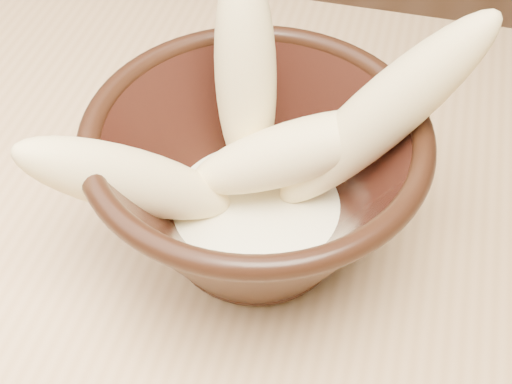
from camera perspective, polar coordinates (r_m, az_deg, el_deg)
bowl at (r=0.49m, az=0.00°, el=0.84°), size 0.23×0.23×0.13m
milk_puddle at (r=0.52m, az=0.00°, el=-1.51°), size 0.13×0.13×0.02m
banana_upright at (r=0.49m, az=-0.82°, el=9.27°), size 0.07×0.09×0.17m
banana_left at (r=0.47m, az=-9.93°, el=0.92°), size 0.15×0.12×0.13m
banana_right at (r=0.47m, az=9.74°, el=5.91°), size 0.16×0.08×0.18m
banana_across at (r=0.48m, az=2.91°, el=3.17°), size 0.16×0.09×0.09m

